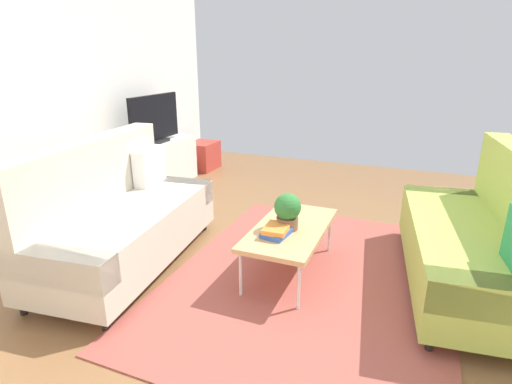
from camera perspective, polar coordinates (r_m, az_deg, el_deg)
The scene contains 15 objects.
ground_plane at distance 3.60m, azimuth 5.30°, elevation -10.91°, with size 7.68×7.68×0.00m, color brown.
wall_far at distance 4.76m, azimuth -29.14°, elevation 12.56°, with size 6.40×0.12×2.90m, color white.
area_rug at distance 3.48m, azimuth 7.62°, elevation -11.97°, with size 2.90×2.20×0.01m, color #9E4C42.
couch_beige at distance 3.72m, azimuth -18.53°, elevation -3.30°, with size 1.99×1.06×1.10m.
couch_green at distance 3.56m, azimuth 28.93°, elevation -5.75°, with size 1.99×1.07×1.10m.
coffee_table at distance 3.39m, azimuth 4.85°, elevation -5.34°, with size 1.10×0.56×0.42m.
tv_console at distance 5.80m, azimuth -13.75°, elevation 3.67°, with size 1.40×0.44×0.64m, color silver.
tv at distance 5.66m, azimuth -14.08°, elevation 9.84°, with size 1.00×0.20×0.64m.
storage_trunk at distance 6.66m, azimuth -7.48°, elevation 5.10°, with size 0.52×0.40×0.44m, color #B2382D.
potted_plant at distance 3.29m, azimuth 4.46°, elevation -2.63°, with size 0.22×0.22×0.30m.
table_book_0 at distance 3.22m, azimuth 2.89°, elevation -5.79°, with size 0.24×0.18×0.04m, color #3359B2.
table_book_1 at distance 3.20m, azimuth 2.90°, elevation -5.16°, with size 0.24×0.18×0.04m, color orange.
vase_0 at distance 5.30m, azimuth -18.17°, elevation 6.24°, with size 0.08×0.08×0.14m, color #33B29E.
vase_1 at distance 5.40m, azimuth -17.22°, elevation 6.85°, with size 0.10×0.10×0.20m, color #B24C4C.
bottle_0 at distance 5.46m, azimuth -15.48°, elevation 7.34°, with size 0.05×0.05×0.24m, color orange.
Camera 1 is at (-3.00, -0.88, 1.77)m, focal length 28.40 mm.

